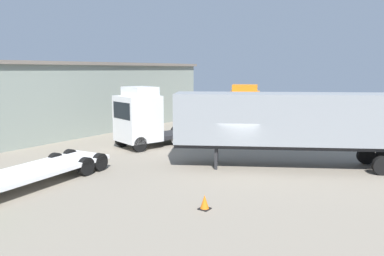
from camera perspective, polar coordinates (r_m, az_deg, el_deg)
name	(u,v)px	position (r m, az deg, el deg)	size (l,w,h in m)	color
ground_plane	(239,168)	(20.09, 7.11, -6.11)	(60.00, 60.00, 0.00)	gray
warehouse_building	(38,99)	(32.07, -22.38, 4.14)	(32.23, 8.36, 5.77)	gray
tractor_unit_white	(145,119)	(25.23, -7.22, 1.36)	(7.04, 4.14, 4.06)	silver
container_trailer_blue	(292,120)	(20.36, 15.05, 1.14)	(8.27, 11.85, 3.96)	gray
tractor_unit_orange	(244,109)	(32.19, 7.96, 2.85)	(6.97, 5.02, 3.91)	orange
gravel_pile	(336,130)	(30.07, 21.15, -0.26)	(4.18, 4.18, 1.41)	#565147
traffic_cone	(205,203)	(14.26, 1.93, -11.31)	(0.40, 0.40, 0.55)	black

